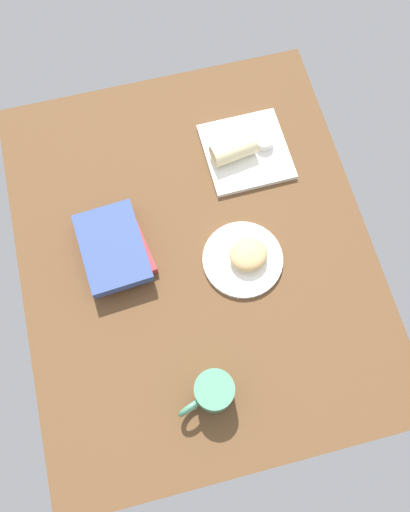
# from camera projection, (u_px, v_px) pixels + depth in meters

# --- Properties ---
(dining_table) EXTENTS (1.10, 0.90, 0.04)m
(dining_table) POSITION_uv_depth(u_px,v_px,m) (196.00, 253.00, 1.38)
(dining_table) COLOR brown
(dining_table) RESTS_ON ground
(round_plate) EXTENTS (0.21, 0.21, 0.01)m
(round_plate) POSITION_uv_depth(u_px,v_px,m) (243.00, 259.00, 1.34)
(round_plate) COLOR white
(round_plate) RESTS_ON dining_table
(scone_pastry) EXTENTS (0.11, 0.11, 0.05)m
(scone_pastry) POSITION_uv_depth(u_px,v_px,m) (248.00, 255.00, 1.32)
(scone_pastry) COLOR tan
(scone_pastry) RESTS_ON round_plate
(square_plate) EXTENTS (0.23, 0.23, 0.02)m
(square_plate) POSITION_uv_depth(u_px,v_px,m) (246.00, 152.00, 1.45)
(square_plate) COLOR white
(square_plate) RESTS_ON dining_table
(sauce_cup) EXTENTS (0.05, 0.05, 0.03)m
(sauce_cup) POSITION_uv_depth(u_px,v_px,m) (264.00, 141.00, 1.43)
(sauce_cup) COLOR silver
(sauce_cup) RESTS_ON square_plate
(breakfast_wrap) EXTENTS (0.08, 0.13, 0.06)m
(breakfast_wrap) POSITION_uv_depth(u_px,v_px,m) (234.00, 149.00, 1.41)
(breakfast_wrap) COLOR beige
(breakfast_wrap) RESTS_ON square_plate
(book_stack) EXTENTS (0.23, 0.18, 0.06)m
(book_stack) POSITION_uv_depth(u_px,v_px,m) (115.00, 248.00, 1.33)
(book_stack) COLOR #A53338
(book_stack) RESTS_ON dining_table
(coffee_mug) EXTENTS (0.09, 0.14, 0.10)m
(coffee_mug) POSITION_uv_depth(u_px,v_px,m) (213.00, 392.00, 1.19)
(coffee_mug) COLOR #4C8C6B
(coffee_mug) RESTS_ON dining_table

